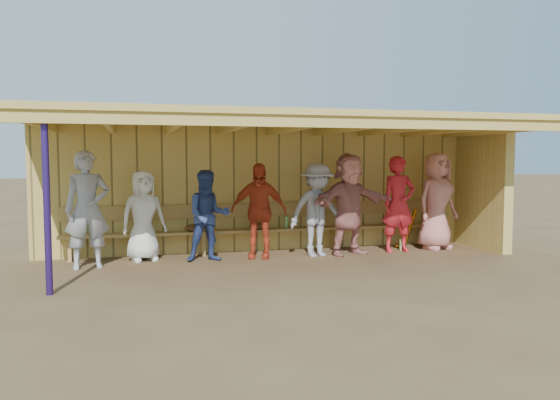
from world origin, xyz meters
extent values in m
plane|color=brown|center=(0.00, 0.00, 0.00)|extent=(90.00, 90.00, 0.00)
imported|color=#9B9EA4|center=(-3.24, 0.31, 0.96)|extent=(0.77, 0.57, 1.92)
imported|color=white|center=(-2.36, 0.76, 0.79)|extent=(0.88, 0.70, 1.58)
imported|color=navy|center=(-1.27, 0.43, 0.79)|extent=(0.79, 0.62, 1.59)
imported|color=#C33D1F|center=(-0.36, 0.51, 0.85)|extent=(1.08, 0.73, 1.71)
imported|color=#93929A|center=(0.71, 0.40, 0.85)|extent=(1.19, 0.82, 1.71)
imported|color=tan|center=(1.34, 0.41, 0.95)|extent=(1.84, 1.04, 1.89)
imported|color=red|center=(2.37, 0.45, 0.92)|extent=(0.68, 0.45, 1.83)
imported|color=tan|center=(3.24, 0.54, 0.95)|extent=(1.07, 0.85, 1.90)
cube|color=tan|center=(0.00, 1.35, 1.20)|extent=(8.60, 0.20, 2.40)
cube|color=tan|center=(4.20, 0.45, 1.20)|extent=(0.20, 1.62, 2.40)
cube|color=#CEB154|center=(0.00, 0.00, 2.45)|extent=(8.80, 3.20, 0.10)
cube|color=#CEB154|center=(0.00, -1.50, 2.32)|extent=(8.80, 0.10, 0.18)
cube|color=#CEB154|center=(-3.80, 0.00, 2.31)|extent=(0.08, 3.00, 0.16)
cube|color=#CEB154|center=(-2.85, 0.00, 2.31)|extent=(0.08, 3.00, 0.16)
cube|color=#CEB154|center=(-1.90, 0.00, 2.31)|extent=(0.08, 3.00, 0.16)
cube|color=#CEB154|center=(-0.95, 0.00, 2.31)|extent=(0.08, 3.00, 0.16)
cube|color=#CEB154|center=(0.00, 0.00, 2.31)|extent=(0.08, 3.00, 0.16)
cube|color=#CEB154|center=(0.95, 0.00, 2.31)|extent=(0.08, 3.00, 0.16)
cube|color=#CEB154|center=(1.90, 0.00, 2.31)|extent=(0.08, 3.00, 0.16)
cube|color=#CEB154|center=(2.85, 0.00, 2.31)|extent=(0.08, 3.00, 0.16)
cube|color=#CEB154|center=(3.80, 0.00, 2.31)|extent=(0.08, 3.00, 0.16)
cylinder|color=navy|center=(-3.60, -1.40, 1.20)|extent=(0.09, 0.09, 2.40)
cube|color=tan|center=(0.00, 1.06, 0.42)|extent=(7.60, 0.32, 0.05)
cube|color=tan|center=(0.00, 1.22, 0.80)|extent=(7.60, 0.04, 0.26)
cube|color=tan|center=(-3.60, 1.06, 0.20)|extent=(0.06, 0.29, 0.40)
cube|color=tan|center=(-1.29, 1.06, 0.20)|extent=(0.06, 0.29, 0.40)
cube|color=tan|center=(1.29, 1.06, 0.20)|extent=(0.06, 0.29, 0.40)
cube|color=tan|center=(3.60, 1.06, 0.20)|extent=(0.06, 0.29, 0.40)
cylinder|color=orange|center=(2.84, 0.86, 0.40)|extent=(0.13, 0.41, 0.80)
sphere|color=orange|center=(2.56, 0.86, 0.04)|extent=(0.08, 0.08, 0.08)
ellipsoid|color=#593319|center=(-1.44, 1.01, 0.52)|extent=(0.30, 0.24, 0.14)
ellipsoid|color=#593319|center=(-1.48, 1.01, 0.52)|extent=(0.30, 0.24, 0.14)
ellipsoid|color=#593319|center=(-0.27, 1.01, 0.52)|extent=(0.30, 0.24, 0.14)
cylinder|color=#7FDD6E|center=(0.33, 1.11, 0.56)|extent=(0.07, 0.07, 0.22)
cylinder|color=orange|center=(2.59, 1.11, 0.56)|extent=(0.07, 0.07, 0.22)
cylinder|color=#9ADE6F|center=(2.50, 0.56, 0.11)|extent=(0.07, 0.07, 0.22)
camera|label=1|loc=(-2.50, -8.98, 1.78)|focal=35.00mm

